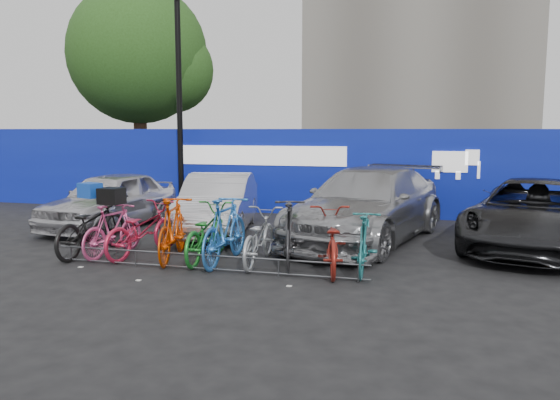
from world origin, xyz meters
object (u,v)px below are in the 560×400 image
(car_3, at_px, (535,215))
(bike_6, at_px, (259,237))
(bike_3, at_px, (173,229))
(bike_5, at_px, (225,231))
(bike_9, at_px, (365,243))
(lamppost, at_px, (179,98))
(car_1, at_px, (218,204))
(car_0, at_px, (110,200))
(bike_2, at_px, (142,230))
(bike_1, at_px, (113,230))
(bike_4, at_px, (206,233))
(bike_rack, at_px, (205,262))
(bike_8, at_px, (331,240))
(bike_0, at_px, (92,226))
(car_2, at_px, (367,205))
(bike_7, at_px, (289,233))

(car_3, relative_size, bike_6, 2.71)
(bike_3, relative_size, bike_5, 0.97)
(bike_9, bearing_deg, lamppost, -44.07)
(bike_6, bearing_deg, car_1, -57.17)
(car_0, relative_size, bike_2, 2.09)
(bike_1, distance_m, bike_4, 1.86)
(car_0, xyz_separation_m, bike_9, (6.43, -2.66, -0.18))
(car_1, height_order, bike_1, car_1)
(bike_rack, xyz_separation_m, car_3, (5.73, 3.32, 0.54))
(bike_6, xyz_separation_m, bike_8, (1.32, -0.16, 0.04))
(lamppost, height_order, bike_0, lamppost)
(bike_8, bearing_deg, car_2, -108.84)
(bike_0, distance_m, bike_1, 0.47)
(bike_3, bearing_deg, bike_rack, 134.27)
(bike_6, bearing_deg, car_0, -30.30)
(car_1, xyz_separation_m, bike_1, (-1.07, -2.75, -0.18))
(bike_8, bearing_deg, car_0, -36.40)
(car_0, xyz_separation_m, bike_4, (3.54, -2.52, -0.17))
(car_1, bearing_deg, bike_rack, -84.29)
(bike_9, bearing_deg, car_1, -38.32)
(bike_3, bearing_deg, bike_9, 168.78)
(bike_4, height_order, bike_9, bike_4)
(bike_1, bearing_deg, bike_rack, 172.05)
(car_3, xyz_separation_m, bike_0, (-8.31, -2.68, -0.15))
(bike_0, distance_m, bike_4, 2.32)
(car_0, bearing_deg, bike_8, -18.90)
(bike_4, bearing_deg, car_0, -36.54)
(car_3, distance_m, bike_8, 4.58)
(car_2, distance_m, bike_5, 3.51)
(bike_7, bearing_deg, bike_9, 160.36)
(lamppost, height_order, car_3, lamppost)
(car_1, distance_m, bike_6, 3.19)
(bike_2, bearing_deg, bike_8, -168.92)
(bike_2, relative_size, bike_7, 1.00)
(bike_rack, relative_size, car_1, 1.36)
(car_1, height_order, car_3, car_3)
(bike_7, distance_m, bike_8, 0.80)
(bike_0, bearing_deg, car_0, -62.01)
(bike_rack, distance_m, bike_5, 0.76)
(bike_4, bearing_deg, bike_6, 178.96)
(car_0, distance_m, bike_3, 3.97)
(bike_6, height_order, bike_9, bike_9)
(bike_0, height_order, bike_5, bike_5)
(car_2, xyz_separation_m, bike_4, (-2.66, -2.56, -0.26))
(car_3, height_order, bike_1, car_3)
(bike_1, height_order, bike_6, bike_1)
(bike_1, relative_size, bike_5, 0.83)
(bike_2, bearing_deg, bike_6, -166.55)
(lamppost, bearing_deg, bike_9, -42.84)
(car_0, relative_size, car_2, 0.75)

